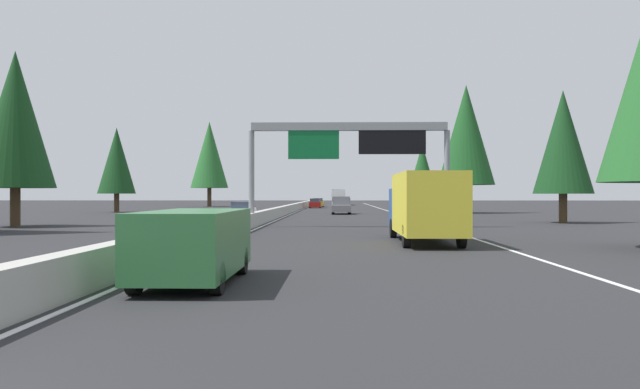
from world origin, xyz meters
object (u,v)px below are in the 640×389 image
(conifer_left_near, at_px, (15,120))
(minivan_far_center, at_px, (194,242))
(box_truck_far_left, at_px, (424,205))
(sedan_far_right, at_px, (318,203))
(conifer_right_far, at_px, (422,169))
(conifer_left_mid, at_px, (117,161))
(pickup_near_right, at_px, (341,205))
(sedan_mid_left, at_px, (315,204))
(conifer_right_near, at_px, (563,142))
(conifer_left_far, at_px, (209,155))
(bus_mid_right, at_px, (338,196))
(conifer_right_mid, at_px, (466,135))
(oncoming_near, at_px, (242,211))
(sign_gantry_overhead, at_px, (352,144))

(conifer_left_near, bearing_deg, minivan_far_center, -145.97)
(box_truck_far_left, relative_size, sedan_far_right, 1.93)
(conifer_right_far, xyz_separation_m, conifer_left_mid, (-17.64, 37.98, 0.35))
(pickup_near_right, xyz_separation_m, conifer_right_far, (23.39, -11.75, 4.76))
(sedan_mid_left, height_order, conifer_right_near, conifer_right_near)
(minivan_far_center, relative_size, conifer_left_mid, 0.50)
(sedan_mid_left, distance_m, conifer_left_far, 22.99)
(conifer_right_far, bearing_deg, conifer_right_near, -174.57)
(conifer_left_mid, bearing_deg, bus_mid_right, -26.57)
(pickup_near_right, distance_m, conifer_left_near, 35.32)
(minivan_far_center, height_order, bus_mid_right, bus_mid_right)
(conifer_right_mid, bearing_deg, conifer_left_far, 44.22)
(sedan_far_right, bearing_deg, bus_mid_right, -10.52)
(bus_mid_right, bearing_deg, box_truck_far_left, -178.00)
(sedan_far_right, bearing_deg, conifer_right_near, -162.08)
(oncoming_near, bearing_deg, conifer_right_far, 151.82)
(bus_mid_right, height_order, conifer_right_mid, conifer_right_mid)
(oncoming_near, height_order, conifer_right_near, conifer_right_near)
(pickup_near_right, bearing_deg, conifer_left_mid, 77.64)
(conifer_right_near, height_order, conifer_right_mid, conifer_right_mid)
(minivan_far_center, height_order, conifer_left_far, conifer_left_far)
(pickup_near_right, xyz_separation_m, conifer_left_near, (-27.63, 21.17, 5.98))
(minivan_far_center, distance_m, conifer_left_near, 31.63)
(pickup_near_right, relative_size, conifer_left_far, 0.38)
(conifer_left_mid, bearing_deg, conifer_right_mid, -93.12)
(oncoming_near, xyz_separation_m, conifer_left_far, (55.31, 13.94, 8.22))
(conifer_right_mid, distance_m, conifer_left_far, 52.20)
(sedan_mid_left, height_order, conifer_right_mid, conifer_right_mid)
(conifer_left_near, bearing_deg, box_truck_far_left, -118.18)
(oncoming_near, bearing_deg, pickup_near_right, 149.46)
(box_truck_far_left, relative_size, conifer_left_mid, 0.86)
(pickup_near_right, xyz_separation_m, conifer_left_far, (40.96, 22.41, 7.99))
(conifer_left_far, bearing_deg, conifer_right_near, -148.32)
(pickup_near_right, distance_m, sedan_mid_left, 30.46)
(sedan_far_right, height_order, oncoming_near, same)
(box_truck_far_left, xyz_separation_m, sedan_mid_left, (70.95, 7.10, -0.93))
(sign_gantry_overhead, relative_size, conifer_left_near, 1.12)
(sedan_mid_left, height_order, conifer_left_near, conifer_left_near)
(bus_mid_right, bearing_deg, sedan_far_right, 169.48)
(conifer_right_near, xyz_separation_m, conifer_left_far, (62.24, 38.41, 3.02))
(minivan_far_center, xyz_separation_m, conifer_left_far, (94.35, 18.63, 7.95))
(conifer_right_mid, bearing_deg, bus_mid_right, 14.62)
(sedan_mid_left, bearing_deg, oncoming_near, 174.05)
(sedan_far_right, bearing_deg, conifer_left_far, 85.07)
(sedan_far_right, bearing_deg, minivan_far_center, 179.89)
(sedan_far_right, height_order, conifer_right_mid, conifer_right_mid)
(conifer_right_mid, bearing_deg, conifer_left_near, 131.57)
(conifer_right_mid, height_order, conifer_right_far, conifer_right_mid)
(oncoming_near, bearing_deg, sign_gantry_overhead, 33.28)
(conifer_left_near, bearing_deg, pickup_near_right, -37.45)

